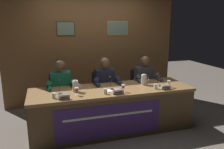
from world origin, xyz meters
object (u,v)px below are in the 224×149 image
at_px(nameplate_center, 118,92).
at_px(panelist_right, 145,81).
at_px(chair_left, 61,99).
at_px(panelist_center, 106,84).
at_px(juice_glass_center, 123,87).
at_px(microphone_center, 111,85).
at_px(conference_table, 114,104).
at_px(water_pitcher_left_side, 76,86).
at_px(water_cup_left, 54,96).
at_px(water_cup_center, 105,92).
at_px(document_stack_center, 113,90).
at_px(microphone_right, 160,82).
at_px(chair_center, 103,95).
at_px(water_pitcher_right_side, 144,80).
at_px(microphone_left, 60,89).
at_px(juice_glass_right, 169,83).
at_px(nameplate_left, 64,97).
at_px(nameplate_right, 166,87).
at_px(water_cup_right, 156,87).
at_px(chair_right, 141,91).
at_px(panelist_left, 61,88).

distance_m(nameplate_center, panelist_right, 1.13).
relative_size(chair_left, panelist_center, 0.74).
relative_size(juice_glass_center, microphone_center, 0.57).
height_order(conference_table, water_pitcher_left_side, water_pitcher_left_side).
distance_m(water_cup_left, water_cup_center, 0.80).
height_order(water_pitcher_left_side, document_stack_center, water_pitcher_left_side).
bearing_deg(microphone_right, water_cup_left, -175.14).
height_order(conference_table, juice_glass_center, juice_glass_center).
distance_m(chair_center, panelist_center, 0.34).
distance_m(water_cup_left, panelist_center, 1.20).
bearing_deg(water_pitcher_right_side, microphone_left, -175.97).
distance_m(conference_table, water_cup_center, 0.37).
height_order(nameplate_center, microphone_right, microphone_right).
bearing_deg(microphone_center, water_pitcher_right_side, 9.24).
bearing_deg(microphone_center, juice_glass_right, -10.02).
bearing_deg(nameplate_left, document_stack_center, 13.02).
bearing_deg(panelist_right, microphone_center, -151.62).
distance_m(chair_center, panelist_right, 0.91).
bearing_deg(juice_glass_center, conference_table, 134.15).
distance_m(nameplate_right, microphone_right, 0.25).
relative_size(nameplate_left, juice_glass_center, 1.36).
bearing_deg(juice_glass_right, panelist_right, 102.66).
distance_m(microphone_left, panelist_center, 1.01).
xyz_separation_m(nameplate_left, water_pitcher_left_side, (0.22, 0.33, 0.05)).
bearing_deg(chair_left, chair_center, 0.00).
distance_m(microphone_center, water_cup_right, 0.77).
bearing_deg(microphone_left, water_cup_right, -7.05).
distance_m(microphone_left, juice_glass_right, 1.88).
distance_m(microphone_center, water_pitcher_right_side, 0.67).
xyz_separation_m(microphone_left, nameplate_right, (1.76, -0.28, -0.03)).
relative_size(chair_left, chair_center, 1.00).
xyz_separation_m(water_cup_left, water_cup_center, (0.80, -0.03, 0.00)).
bearing_deg(chair_right, microphone_left, -158.90).
relative_size(microphone_left, chair_center, 0.24).
height_order(conference_table, chair_right, chair_right).
xyz_separation_m(panelist_right, document_stack_center, (-0.87, -0.56, 0.04)).
height_order(microphone_center, document_stack_center, microphone_center).
bearing_deg(chair_right, panelist_left, -173.21).
bearing_deg(water_pitcher_right_side, panelist_left, 166.29).
distance_m(panelist_center, chair_right, 0.91).
xyz_separation_m(panelist_left, water_pitcher_right_side, (1.48, -0.36, 0.13)).
bearing_deg(nameplate_right, chair_right, 91.76).
height_order(nameplate_center, water_pitcher_right_side, water_pitcher_right_side).
distance_m(juice_glass_right, water_pitcher_right_side, 0.45).
bearing_deg(nameplate_left, panelist_left, 88.99).
height_order(microphone_center, chair_right, microphone_center).
xyz_separation_m(water_cup_left, panelist_right, (1.84, 0.66, -0.07)).
relative_size(nameplate_left, water_cup_right, 1.99).
bearing_deg(microphone_center, panelist_center, 86.82).
height_order(conference_table, juice_glass_right, juice_glass_right).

